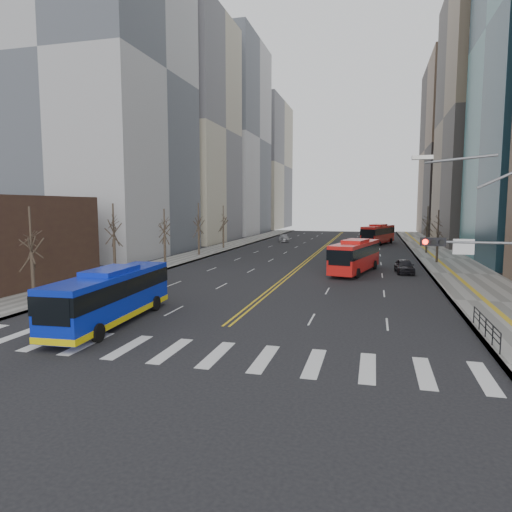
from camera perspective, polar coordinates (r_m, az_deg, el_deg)
ground at (r=22.94m, az=-7.84°, el=-11.89°), size 220.00×220.00×0.00m
sidewalk_right at (r=66.13m, az=22.40°, el=-0.31°), size 7.00×130.00×0.15m
sidewalk_left at (r=70.07m, az=-6.31°, el=0.48°), size 5.00×130.00×0.15m
crosswalk at (r=22.93m, az=-7.84°, el=-11.87°), size 26.70×4.00×0.01m
centerline at (r=75.92m, az=8.17°, el=0.84°), size 0.55×100.00×0.01m
office_towers at (r=90.58m, az=9.50°, el=16.89°), size 83.00×134.00×58.00m
signal_mast at (r=22.87m, az=28.08°, el=-0.16°), size 5.37×0.37×9.39m
pedestrian_railing at (r=27.51m, az=26.79°, el=-7.65°), size 0.06×6.06×1.02m
street_trees at (r=56.89m, az=-1.32°, el=4.02°), size 35.20×47.20×7.60m
blue_bus at (r=29.08m, az=-17.61°, el=-4.61°), size 3.22×11.76×3.40m
red_bus_near at (r=49.80m, az=12.30°, el=0.21°), size 5.08×11.53×3.56m
red_bus_far at (r=87.87m, az=15.02°, el=2.78°), size 6.27×12.08×3.73m
car_white at (r=38.63m, az=-18.47°, el=-3.75°), size 1.65×3.81×1.22m
car_dark_mid at (r=50.96m, az=18.05°, el=-1.21°), size 2.10×4.52×1.50m
car_silver at (r=91.38m, az=3.51°, el=2.25°), size 2.97×5.13×1.40m
car_dark_far at (r=85.51m, az=14.42°, el=1.74°), size 3.28×4.97×1.27m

